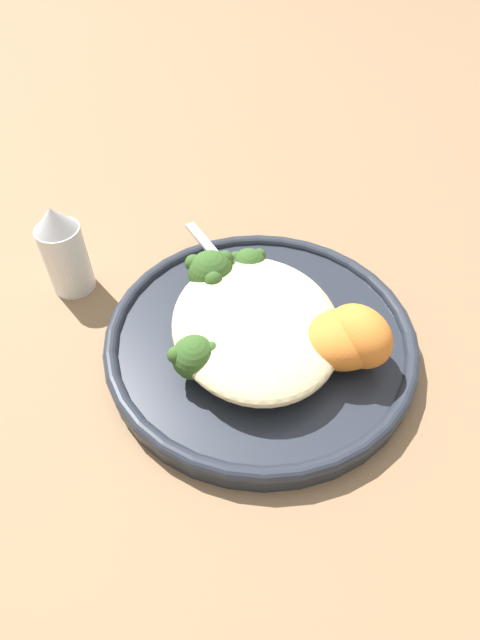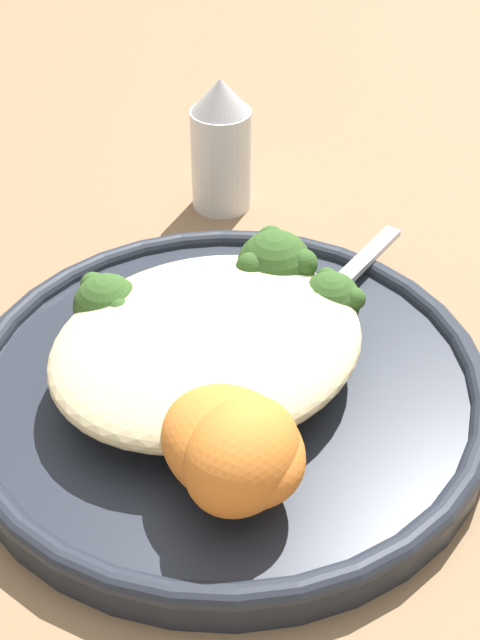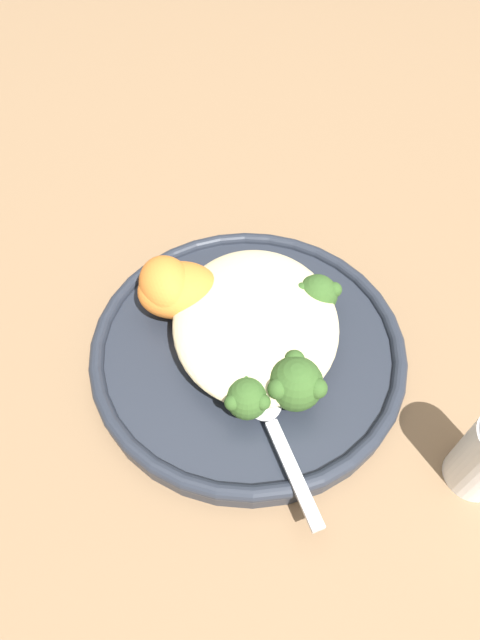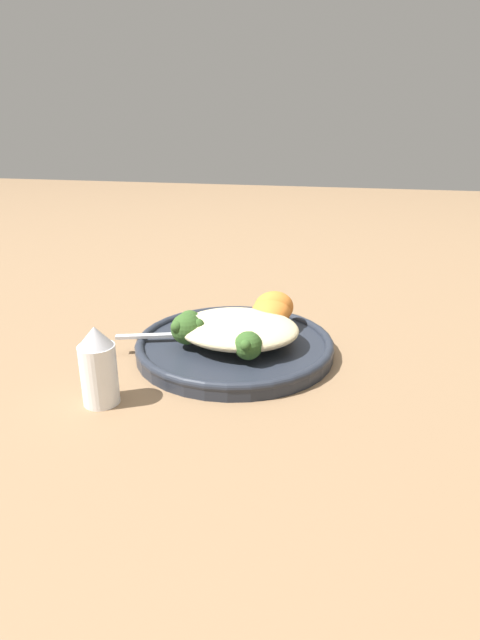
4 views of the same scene
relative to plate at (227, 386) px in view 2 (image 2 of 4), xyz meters
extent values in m
plane|color=#846647|center=(0.00, -0.02, -0.01)|extent=(4.00, 4.00, 0.00)
cylinder|color=#232833|center=(0.00, 0.00, 0.00)|extent=(0.25, 0.25, 0.02)
torus|color=#232833|center=(0.00, 0.00, 0.00)|extent=(0.26, 0.26, 0.01)
ellipsoid|color=beige|center=(-0.01, 0.01, 0.03)|extent=(0.15, 0.13, 0.03)
ellipsoid|color=#ADC675|center=(0.02, -0.01, 0.02)|extent=(0.08, 0.02, 0.01)
sphere|color=#335623|center=(0.06, 0.00, 0.03)|extent=(0.03, 0.03, 0.03)
sphere|color=#335623|center=(0.07, 0.01, 0.03)|extent=(0.01, 0.01, 0.01)
sphere|color=#335623|center=(0.05, 0.00, 0.03)|extent=(0.01, 0.01, 0.01)
sphere|color=#335623|center=(0.07, -0.01, 0.03)|extent=(0.01, 0.01, 0.01)
ellipsoid|color=#ADC675|center=(0.02, 0.01, 0.02)|extent=(0.09, 0.07, 0.02)
sphere|color=#335623|center=(0.05, 0.03, 0.03)|extent=(0.04, 0.04, 0.04)
sphere|color=#335623|center=(0.06, 0.05, 0.04)|extent=(0.02, 0.02, 0.02)
sphere|color=#335623|center=(0.04, 0.03, 0.04)|extent=(0.02, 0.02, 0.02)
sphere|color=#335623|center=(0.06, 0.02, 0.04)|extent=(0.02, 0.02, 0.02)
ellipsoid|color=#ADC675|center=(-0.01, 0.00, 0.02)|extent=(0.04, 0.07, 0.02)
sphere|color=#335623|center=(0.00, 0.03, 0.03)|extent=(0.03, 0.03, 0.03)
sphere|color=#335623|center=(0.01, 0.04, 0.03)|extent=(0.01, 0.01, 0.01)
sphere|color=#335623|center=(-0.01, 0.04, 0.03)|extent=(0.01, 0.01, 0.01)
sphere|color=#335623|center=(-0.01, 0.02, 0.03)|extent=(0.01, 0.01, 0.01)
sphere|color=#335623|center=(0.01, 0.02, 0.03)|extent=(0.01, 0.01, 0.01)
ellipsoid|color=#ADC675|center=(-0.02, 0.01, 0.02)|extent=(0.05, 0.10, 0.02)
sphere|color=#335623|center=(-0.03, 0.06, 0.03)|extent=(0.03, 0.03, 0.03)
sphere|color=#335623|center=(-0.03, 0.07, 0.03)|extent=(0.01, 0.01, 0.01)
sphere|color=#335623|center=(-0.03, 0.04, 0.03)|extent=(0.01, 0.01, 0.01)
ellipsoid|color=#ADC675|center=(-0.02, 0.00, 0.02)|extent=(0.06, 0.05, 0.02)
sphere|color=#335623|center=(-0.05, 0.01, 0.02)|extent=(0.03, 0.03, 0.03)
sphere|color=#335623|center=(-0.05, 0.02, 0.03)|extent=(0.01, 0.01, 0.01)
sphere|color=#335623|center=(-0.06, 0.01, 0.03)|extent=(0.01, 0.01, 0.01)
sphere|color=#335623|center=(-0.05, 0.00, 0.03)|extent=(0.01, 0.01, 0.01)
ellipsoid|color=orange|center=(-0.04, -0.06, 0.03)|extent=(0.06, 0.07, 0.04)
ellipsoid|color=orange|center=(-0.04, -0.07, 0.03)|extent=(0.07, 0.06, 0.04)
cube|color=silver|center=(0.11, 0.03, 0.01)|extent=(0.08, 0.03, 0.00)
ellipsoid|color=silver|center=(0.05, 0.01, 0.02)|extent=(0.05, 0.04, 0.01)
cylinder|color=white|center=(0.11, 0.16, 0.02)|extent=(0.04, 0.04, 0.07)
cone|color=#B2B2B7|center=(0.11, 0.16, 0.07)|extent=(0.04, 0.04, 0.02)
camera|label=1|loc=(-0.26, 0.07, 0.32)|focal=28.00mm
camera|label=2|loc=(-0.18, -0.26, 0.30)|focal=50.00mm
camera|label=3|loc=(0.23, -0.01, 0.34)|focal=28.00mm
camera|label=4|loc=(-0.15, 0.57, 0.26)|focal=28.00mm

